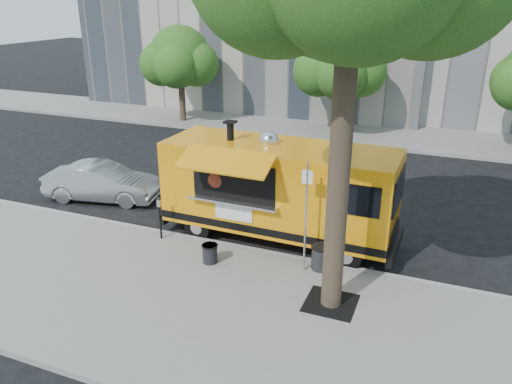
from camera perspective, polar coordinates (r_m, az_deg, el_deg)
ground at (r=15.38m, az=1.56°, el=-5.55°), size 120.00×120.00×0.00m
sidewalk at (r=12.19m, az=-5.18°, el=-13.22°), size 60.00×6.00×0.15m
curb at (r=14.57m, az=0.28°, el=-6.84°), size 60.00×0.14×0.16m
far_sidewalk at (r=27.65m, az=11.44°, el=6.65°), size 60.00×5.00×0.15m
tree_well at (r=12.35m, az=8.52°, el=-12.44°), size 1.20×1.20×0.02m
far_tree_a at (r=29.31m, az=-8.69°, el=15.04°), size 3.42×3.42×5.36m
far_tree_b at (r=26.37m, az=9.52°, el=14.40°), size 3.60×3.60×5.50m
sign_post at (r=12.82m, az=5.73°, el=-2.30°), size 0.28×0.06×3.00m
parking_meter at (r=15.10m, az=-10.96°, el=-2.37°), size 0.11×0.11×1.33m
food_truck at (r=14.79m, az=2.49°, el=0.36°), size 7.20×3.37×3.54m
sedan at (r=18.94m, az=-17.18°, el=1.06°), size 4.33×2.24×1.36m
trash_bin_left at (r=13.82m, az=-5.29°, el=-6.94°), size 0.44×0.44×0.53m
trash_bin_right at (r=13.54m, az=7.46°, el=-7.34°), size 0.56×0.56×0.67m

